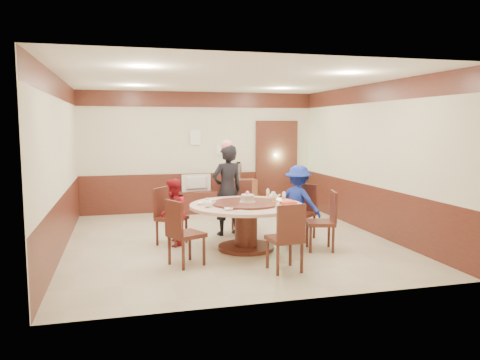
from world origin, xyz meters
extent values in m
plane|color=#C1B99B|center=(0.00, 0.00, 0.00)|extent=(6.00, 6.00, 0.00)
plane|color=white|center=(0.00, 0.00, 2.80)|extent=(6.00, 6.00, 0.00)
cube|color=beige|center=(0.00, 3.00, 1.40)|extent=(5.50, 0.04, 2.80)
cube|color=beige|center=(0.00, -3.00, 1.40)|extent=(5.50, 0.04, 2.80)
cube|color=beige|center=(-2.75, 0.00, 1.40)|extent=(0.04, 6.00, 2.80)
cube|color=beige|center=(2.75, 0.00, 1.40)|extent=(0.04, 6.00, 2.80)
cube|color=#4A1F17|center=(0.00, 0.00, 0.45)|extent=(5.50, 6.00, 0.90)
cube|color=#4A1F17|center=(0.00, 0.00, 2.62)|extent=(5.50, 6.00, 0.35)
cube|color=#4A1F17|center=(1.90, 2.95, 1.05)|extent=(1.05, 0.08, 2.18)
cube|color=#8FDE9B|center=(1.90, 2.97, 1.05)|extent=(0.88, 0.02, 2.05)
cylinder|color=#4A1F17|center=(0.15, -0.67, 0.03)|extent=(0.92, 0.92, 0.06)
cylinder|color=#4A1F17|center=(0.15, -0.67, 0.35)|extent=(0.37, 0.37, 0.65)
cylinder|color=beige|center=(0.15, -0.67, 0.72)|extent=(1.84, 1.84, 0.05)
cylinder|color=#4A1F17|center=(0.15, -0.67, 0.77)|extent=(1.12, 1.12, 0.03)
cube|color=#4A1F17|center=(1.28, -0.21, 0.45)|extent=(0.62, 0.62, 0.06)
cube|color=#4A1F17|center=(1.45, -0.08, 0.72)|extent=(0.29, 0.36, 0.50)
cube|color=#4A1F17|center=(1.28, -0.21, 0.21)|extent=(0.36, 0.36, 0.42)
cube|color=#4A1F17|center=(0.44, 0.58, 0.45)|extent=(0.45, 0.45, 0.06)
cube|color=#4A1F17|center=(0.45, 0.79, 0.72)|extent=(0.42, 0.04, 0.50)
cube|color=#4A1F17|center=(0.44, 0.58, 0.21)|extent=(0.36, 0.36, 0.42)
cube|color=#4A1F17|center=(-1.00, -0.04, 0.45)|extent=(0.62, 0.62, 0.06)
cube|color=#4A1F17|center=(-1.16, 0.09, 0.72)|extent=(0.29, 0.36, 0.50)
cube|color=#4A1F17|center=(-1.00, -0.04, 0.21)|extent=(0.36, 0.36, 0.42)
cube|color=#4A1F17|center=(-0.92, -1.31, 0.45)|extent=(0.59, 0.59, 0.06)
cube|color=#4A1F17|center=(-1.11, -1.40, 0.72)|extent=(0.22, 0.39, 0.50)
cube|color=#4A1F17|center=(-0.92, -1.31, 0.21)|extent=(0.36, 0.36, 0.42)
cube|color=#4A1F17|center=(0.37, -1.91, 0.45)|extent=(0.48, 0.48, 0.06)
cube|color=#4A1F17|center=(0.39, -2.12, 0.72)|extent=(0.42, 0.08, 0.50)
cube|color=#4A1F17|center=(0.37, -1.91, 0.21)|extent=(0.36, 0.36, 0.42)
cube|color=#4A1F17|center=(1.30, -1.02, 0.45)|extent=(0.53, 0.53, 0.06)
cube|color=#4A1F17|center=(1.50, -1.08, 0.72)|extent=(0.14, 0.42, 0.50)
cube|color=#4A1F17|center=(1.30, -1.02, 0.21)|extent=(0.36, 0.36, 0.42)
imported|color=black|center=(0.08, 0.42, 0.84)|extent=(0.69, 0.55, 1.67)
imported|color=maroon|center=(-0.97, -0.15, 0.57)|extent=(0.49, 0.60, 1.14)
imported|color=navy|center=(1.24, -0.19, 0.66)|extent=(0.92, 0.97, 1.32)
cylinder|color=white|center=(0.18, -0.64, 0.79)|extent=(0.26, 0.26, 0.01)
cylinder|color=tan|center=(0.18, -0.64, 0.84)|extent=(0.21, 0.21, 0.10)
cylinder|color=white|center=(0.18, -0.64, 0.89)|extent=(0.21, 0.21, 0.01)
sphere|color=#F0717B|center=(0.18, -0.64, 0.93)|extent=(0.06, 0.06, 0.06)
ellipsoid|color=white|center=(-0.51, -0.81, 0.81)|extent=(0.17, 0.15, 0.13)
ellipsoid|color=white|center=(0.71, -0.39, 0.81)|extent=(0.17, 0.15, 0.13)
imported|color=white|center=(-0.38, -0.31, 0.77)|extent=(0.16, 0.16, 0.04)
imported|color=white|center=(0.53, -1.23, 0.77)|extent=(0.13, 0.13, 0.04)
imported|color=white|center=(-0.25, -1.14, 0.77)|extent=(0.14, 0.14, 0.03)
imported|color=white|center=(0.78, -0.82, 0.77)|extent=(0.13, 0.13, 0.04)
imported|color=white|center=(-0.56, -0.54, 0.77)|extent=(0.16, 0.16, 0.04)
imported|color=white|center=(0.32, -0.05, 0.77)|extent=(0.14, 0.14, 0.04)
cylinder|color=white|center=(-0.10, -1.32, 0.76)|extent=(0.18, 0.18, 0.01)
cylinder|color=white|center=(0.60, -0.17, 0.76)|extent=(0.18, 0.18, 0.01)
cube|color=white|center=(0.77, -0.98, 0.76)|extent=(0.30, 0.20, 0.02)
cube|color=red|center=(0.77, -0.98, 0.79)|extent=(0.24, 0.15, 0.04)
cylinder|color=white|center=(0.61, -0.73, 0.83)|extent=(0.06, 0.06, 0.16)
cylinder|color=white|center=(0.82, -0.62, 0.83)|extent=(0.06, 0.06, 0.16)
cylinder|color=white|center=(0.66, -0.22, 0.83)|extent=(0.06, 0.06, 0.16)
cube|color=#4A1F17|center=(-0.10, 2.75, 0.25)|extent=(0.85, 0.45, 0.50)
imported|color=gray|center=(-0.10, 2.75, 0.70)|extent=(0.70, 0.18, 0.40)
cube|color=brown|center=(0.91, 2.78, 0.38)|extent=(0.80, 0.40, 0.75)
cylinder|color=silver|center=(0.90, 2.78, 0.94)|extent=(0.15, 0.15, 0.38)
cube|color=white|center=(-0.10, 2.96, 1.75)|extent=(0.25, 0.00, 0.35)
cube|color=white|center=(0.55, 2.96, 1.45)|extent=(0.30, 0.00, 0.22)
camera|label=1|loc=(-1.81, -7.92, 2.02)|focal=35.00mm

